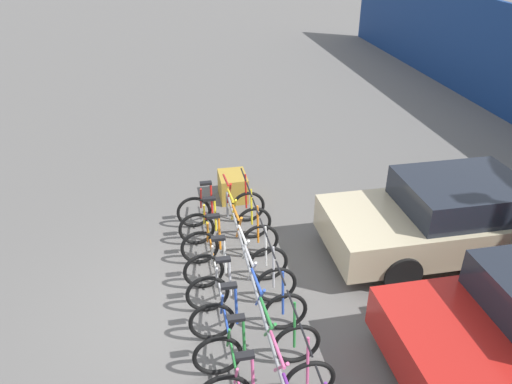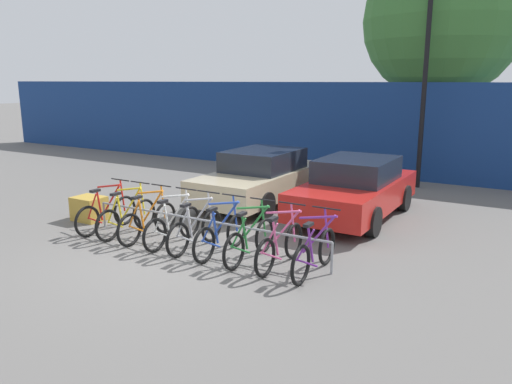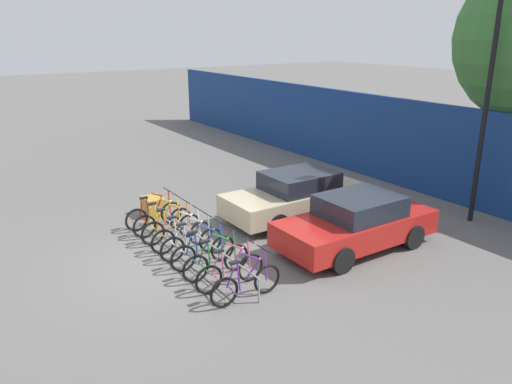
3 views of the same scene
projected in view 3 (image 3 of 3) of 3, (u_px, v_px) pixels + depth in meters
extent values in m
plane|color=#605E5B|center=(172.00, 261.00, 12.16)|extent=(120.00, 120.00, 0.00)
cube|color=navy|center=(431.00, 150.00, 16.68)|extent=(36.00, 0.16, 3.11)
cylinder|color=gray|center=(198.00, 236.00, 12.24)|extent=(5.36, 0.04, 0.04)
cylinder|color=gray|center=(156.00, 214.00, 14.45)|extent=(0.04, 0.04, 0.55)
cylinder|color=gray|center=(259.00, 291.00, 10.21)|extent=(0.04, 0.04, 0.55)
torus|color=black|center=(137.00, 220.00, 13.88)|extent=(0.06, 0.66, 0.66)
torus|color=black|center=(171.00, 213.00, 14.43)|extent=(0.06, 0.66, 0.66)
cylinder|color=red|center=(159.00, 205.00, 14.14)|extent=(0.60, 0.04, 0.76)
cylinder|color=red|center=(156.00, 195.00, 14.02)|extent=(0.68, 0.04, 0.16)
cylinder|color=red|center=(148.00, 209.00, 13.98)|extent=(0.14, 0.04, 0.63)
cylinder|color=red|center=(141.00, 209.00, 13.87)|extent=(0.32, 0.03, 0.58)
cylinder|color=red|center=(143.00, 219.00, 13.99)|extent=(0.40, 0.03, 0.08)
cylinder|color=red|center=(169.00, 202.00, 14.30)|extent=(0.12, 0.04, 0.69)
cylinder|color=black|center=(167.00, 190.00, 14.17)|extent=(0.52, 0.03, 0.03)
cube|color=black|center=(144.00, 198.00, 13.83)|extent=(0.10, 0.22, 0.05)
torus|color=black|center=(145.00, 227.00, 13.41)|extent=(0.06, 0.66, 0.66)
torus|color=black|center=(180.00, 219.00, 13.96)|extent=(0.06, 0.66, 0.66)
cylinder|color=yellow|center=(167.00, 211.00, 13.67)|extent=(0.60, 0.04, 0.76)
cylinder|color=yellow|center=(165.00, 200.00, 13.55)|extent=(0.68, 0.04, 0.16)
cylinder|color=yellow|center=(156.00, 215.00, 13.51)|extent=(0.14, 0.04, 0.63)
cylinder|color=yellow|center=(149.00, 216.00, 13.40)|extent=(0.32, 0.03, 0.58)
cylinder|color=yellow|center=(152.00, 226.00, 13.52)|extent=(0.40, 0.03, 0.08)
cylinder|color=yellow|center=(178.00, 207.00, 13.84)|extent=(0.12, 0.04, 0.69)
cylinder|color=black|center=(176.00, 195.00, 13.70)|extent=(0.52, 0.03, 0.03)
cube|color=black|center=(152.00, 204.00, 13.36)|extent=(0.10, 0.22, 0.05)
torus|color=black|center=(153.00, 234.00, 12.95)|extent=(0.06, 0.66, 0.66)
torus|color=black|center=(189.00, 225.00, 13.50)|extent=(0.06, 0.66, 0.66)
cylinder|color=orange|center=(176.00, 217.00, 13.21)|extent=(0.60, 0.04, 0.76)
cylinder|color=orange|center=(174.00, 206.00, 13.08)|extent=(0.68, 0.04, 0.16)
cylinder|color=orange|center=(165.00, 221.00, 13.05)|extent=(0.14, 0.04, 0.63)
cylinder|color=orange|center=(158.00, 222.00, 12.94)|extent=(0.32, 0.03, 0.58)
cylinder|color=orange|center=(160.00, 233.00, 13.06)|extent=(0.40, 0.03, 0.08)
cylinder|color=orange|center=(188.00, 214.00, 13.37)|extent=(0.12, 0.04, 0.69)
cylinder|color=black|center=(186.00, 201.00, 13.24)|extent=(0.52, 0.03, 0.03)
cube|color=black|center=(161.00, 210.00, 12.90)|extent=(0.10, 0.22, 0.05)
torus|color=black|center=(163.00, 242.00, 12.43)|extent=(0.06, 0.66, 0.66)
torus|color=black|center=(201.00, 233.00, 12.98)|extent=(0.06, 0.66, 0.66)
cylinder|color=silver|center=(187.00, 224.00, 12.69)|extent=(0.60, 0.04, 0.76)
cylinder|color=silver|center=(185.00, 213.00, 12.57)|extent=(0.68, 0.04, 0.16)
cylinder|color=silver|center=(175.00, 229.00, 12.53)|extent=(0.14, 0.04, 0.63)
cylinder|color=silver|center=(168.00, 230.00, 12.42)|extent=(0.32, 0.03, 0.58)
cylinder|color=silver|center=(171.00, 241.00, 12.54)|extent=(0.40, 0.03, 0.08)
cylinder|color=silver|center=(199.00, 221.00, 12.85)|extent=(0.12, 0.04, 0.69)
cylinder|color=black|center=(197.00, 208.00, 12.72)|extent=(0.52, 0.03, 0.03)
cube|color=black|center=(171.00, 218.00, 12.38)|extent=(0.10, 0.22, 0.05)
torus|color=black|center=(173.00, 250.00, 11.99)|extent=(0.06, 0.66, 0.66)
torus|color=black|center=(211.00, 240.00, 12.54)|extent=(0.06, 0.66, 0.66)
cylinder|color=#B7B7BC|center=(197.00, 231.00, 12.25)|extent=(0.60, 0.04, 0.76)
cylinder|color=#B7B7BC|center=(195.00, 220.00, 12.13)|extent=(0.68, 0.04, 0.16)
cylinder|color=#B7B7BC|center=(185.00, 237.00, 12.09)|extent=(0.14, 0.04, 0.63)
cylinder|color=#B7B7BC|center=(178.00, 237.00, 11.98)|extent=(0.32, 0.03, 0.58)
cylinder|color=#B7B7BC|center=(180.00, 249.00, 12.10)|extent=(0.40, 0.03, 0.08)
cylinder|color=#B7B7BC|center=(209.00, 228.00, 12.42)|extent=(0.12, 0.04, 0.69)
cylinder|color=black|center=(207.00, 214.00, 12.28)|extent=(0.52, 0.03, 0.03)
cube|color=black|center=(181.00, 224.00, 11.94)|extent=(0.10, 0.22, 0.05)
torus|color=black|center=(183.00, 259.00, 11.52)|extent=(0.06, 0.66, 0.66)
torus|color=black|center=(223.00, 248.00, 12.08)|extent=(0.06, 0.66, 0.66)
cylinder|color=#284CB7|center=(209.00, 239.00, 11.78)|extent=(0.60, 0.04, 0.76)
cylinder|color=#284CB7|center=(207.00, 228.00, 11.66)|extent=(0.68, 0.04, 0.16)
cylinder|color=#284CB7|center=(196.00, 245.00, 11.62)|extent=(0.14, 0.04, 0.63)
cylinder|color=#284CB7|center=(189.00, 246.00, 11.51)|extent=(0.32, 0.03, 0.58)
cylinder|color=#284CB7|center=(191.00, 258.00, 11.64)|extent=(0.40, 0.03, 0.08)
cylinder|color=#284CB7|center=(221.00, 235.00, 11.95)|extent=(0.12, 0.04, 0.69)
cylinder|color=black|center=(219.00, 222.00, 11.81)|extent=(0.52, 0.03, 0.03)
cube|color=black|center=(192.00, 232.00, 11.47)|extent=(0.10, 0.22, 0.05)
torus|color=black|center=(196.00, 269.00, 11.03)|extent=(0.06, 0.66, 0.66)
torus|color=black|center=(236.00, 257.00, 11.58)|extent=(0.06, 0.66, 0.66)
cylinder|color=#288438|center=(222.00, 249.00, 11.29)|extent=(0.60, 0.04, 0.76)
cylinder|color=#288438|center=(220.00, 236.00, 11.16)|extent=(0.68, 0.04, 0.16)
cylinder|color=#288438|center=(209.00, 254.00, 11.13)|extent=(0.14, 0.04, 0.63)
cylinder|color=#288438|center=(201.00, 256.00, 11.02)|extent=(0.32, 0.03, 0.58)
cylinder|color=#288438|center=(204.00, 268.00, 11.14)|extent=(0.40, 0.03, 0.08)
cylinder|color=#288438|center=(234.00, 244.00, 11.45)|extent=(0.12, 0.04, 0.69)
cylinder|color=black|center=(233.00, 230.00, 11.32)|extent=(0.52, 0.03, 0.03)
cube|color=black|center=(205.00, 241.00, 10.97)|extent=(0.10, 0.22, 0.05)
torus|color=black|center=(209.00, 280.00, 10.54)|extent=(0.06, 0.66, 0.66)
torus|color=black|center=(250.00, 267.00, 11.10)|extent=(0.06, 0.66, 0.66)
cylinder|color=#E55993|center=(236.00, 258.00, 10.80)|extent=(0.60, 0.04, 0.76)
cylinder|color=#E55993|center=(234.00, 246.00, 10.68)|extent=(0.68, 0.04, 0.16)
cylinder|color=#E55993|center=(223.00, 265.00, 10.65)|extent=(0.14, 0.04, 0.63)
cylinder|color=#E55993|center=(215.00, 266.00, 10.53)|extent=(0.32, 0.03, 0.58)
cylinder|color=#E55993|center=(217.00, 278.00, 10.66)|extent=(0.40, 0.03, 0.08)
cylinder|color=#E55993|center=(249.00, 254.00, 10.97)|extent=(0.12, 0.04, 0.69)
cylinder|color=black|center=(247.00, 239.00, 10.83)|extent=(0.52, 0.03, 0.03)
cube|color=black|center=(219.00, 251.00, 10.49)|extent=(0.10, 0.22, 0.05)
torus|color=black|center=(224.00, 293.00, 10.03)|extent=(0.06, 0.66, 0.66)
torus|color=black|center=(267.00, 279.00, 10.58)|extent=(0.06, 0.66, 0.66)
cylinder|color=#752D99|center=(253.00, 270.00, 10.29)|extent=(0.60, 0.04, 0.76)
cylinder|color=#752D99|center=(250.00, 257.00, 10.17)|extent=(0.68, 0.04, 0.16)
cylinder|color=#752D99|center=(239.00, 276.00, 10.13)|extent=(0.14, 0.04, 0.63)
cylinder|color=#752D99|center=(230.00, 278.00, 10.02)|extent=(0.32, 0.03, 0.58)
cylinder|color=#752D99|center=(233.00, 291.00, 10.14)|extent=(0.40, 0.03, 0.08)
cylinder|color=#752D99|center=(265.00, 265.00, 10.46)|extent=(0.12, 0.04, 0.69)
cylinder|color=black|center=(264.00, 249.00, 10.32)|extent=(0.52, 0.03, 0.03)
cube|color=black|center=(235.00, 262.00, 9.98)|extent=(0.10, 0.22, 0.05)
cube|color=#C1B28E|center=(296.00, 199.00, 14.82)|extent=(1.80, 4.40, 0.62)
cube|color=#1E232D|center=(299.00, 181.00, 14.71)|extent=(1.58, 2.02, 0.52)
cylinder|color=black|center=(310.00, 193.00, 16.25)|extent=(0.20, 0.64, 0.64)
cylinder|color=black|center=(347.00, 207.00, 14.89)|extent=(0.20, 0.64, 0.64)
cylinder|color=black|center=(244.00, 207.00, 14.91)|extent=(0.20, 0.64, 0.64)
cylinder|color=black|center=(278.00, 225.00, 13.55)|extent=(0.20, 0.64, 0.64)
cube|color=red|center=(355.00, 227.00, 12.72)|extent=(1.80, 4.25, 0.62)
cube|color=#1E232D|center=(360.00, 206.00, 12.60)|extent=(1.58, 1.95, 0.52)
cylinder|color=black|center=(365.00, 217.00, 14.12)|extent=(0.20, 0.64, 0.64)
cylinder|color=black|center=(413.00, 237.00, 12.77)|extent=(0.20, 0.64, 0.64)
cylinder|color=black|center=(296.00, 236.00, 12.83)|extent=(0.20, 0.64, 0.64)
cylinder|color=black|center=(342.00, 260.00, 11.47)|extent=(0.20, 0.64, 0.64)
cylinder|color=black|center=(486.00, 109.00, 13.74)|extent=(0.14, 0.14, 6.58)
cube|color=#B28C33|center=(153.00, 206.00, 15.14)|extent=(0.70, 0.56, 0.55)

